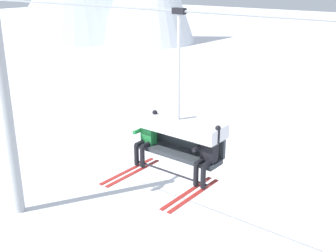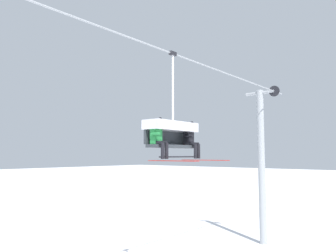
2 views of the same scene
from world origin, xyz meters
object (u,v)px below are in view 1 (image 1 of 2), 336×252
Objects in this scene: lift_tower_near at (6,105)px; chairlift_chair at (180,130)px; skier_green at (146,137)px; skier_black at (206,155)px.

lift_tower_near is 8.22m from chairlift_chair.
lift_tower_near reaches higher than skier_green.
lift_tower_near reaches higher than skier_black.
lift_tower_near is at bearing 174.10° from skier_black.
lift_tower_near is 7.40m from skier_green.
chairlift_chair reaches higher than skier_green.
skier_black is at bearing 0.00° from skier_green.
lift_tower_near is 2.37× the size of chairlift_chair.
skier_black is at bearing -5.90° from lift_tower_near.
lift_tower_near is 4.82× the size of skier_green.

